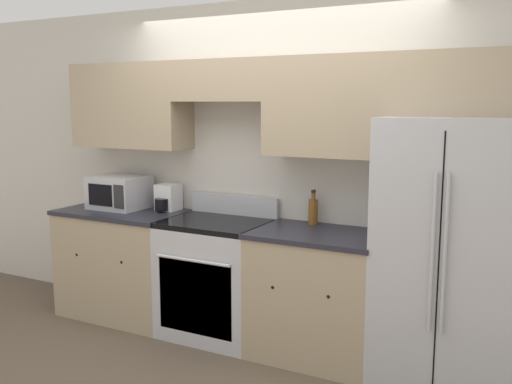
{
  "coord_description": "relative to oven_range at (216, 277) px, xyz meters",
  "views": [
    {
      "loc": [
        1.93,
        -3.35,
        1.82
      ],
      "look_at": [
        -0.0,
        0.31,
        1.17
      ],
      "focal_mm": 40.0,
      "sensor_mm": 36.0,
      "label": 1
    }
  ],
  "objects": [
    {
      "name": "ground_plane",
      "position": [
        0.35,
        -0.31,
        -0.47
      ],
      "size": [
        12.0,
        12.0,
        0.0
      ],
      "primitive_type": "plane",
      "color": "brown"
    },
    {
      "name": "wall_back",
      "position": [
        0.37,
        0.28,
        1.03
      ],
      "size": [
        8.0,
        0.39,
        2.6
      ],
      "color": "beige",
      "rests_on": "ground_plane"
    },
    {
      "name": "lower_cabinets_left",
      "position": [
        -0.93,
        -0.0,
        -0.0
      ],
      "size": [
        1.08,
        0.64,
        0.92
      ],
      "color": "tan",
      "rests_on": "ground_plane"
    },
    {
      "name": "lower_cabinets_right",
      "position": [
        0.84,
        -0.0,
        -0.0
      ],
      "size": [
        0.92,
        0.64,
        0.92
      ],
      "color": "tan",
      "rests_on": "ground_plane"
    },
    {
      "name": "oven_range",
      "position": [
        0.0,
        0.0,
        0.0
      ],
      "size": [
        0.79,
        0.65,
        1.08
      ],
      "color": "#B7B7BC",
      "rests_on": "ground_plane"
    },
    {
      "name": "refrigerator",
      "position": [
        1.72,
        0.03,
        0.4
      ],
      "size": [
        0.87,
        0.71,
        1.73
      ],
      "color": "#B7B7BC",
      "rests_on": "ground_plane"
    },
    {
      "name": "microwave",
      "position": [
        -1.02,
        0.07,
        0.59
      ],
      "size": [
        0.45,
        0.39,
        0.28
      ],
      "color": "#B7B7BC",
      "rests_on": "lower_cabinets_left"
    },
    {
      "name": "bottle",
      "position": [
        0.71,
        0.23,
        0.56
      ],
      "size": [
        0.07,
        0.07,
        0.26
      ],
      "color": "brown",
      "rests_on": "lower_cabinets_right"
    },
    {
      "name": "paper_towel_holder",
      "position": [
        -0.59,
        0.18,
        0.56
      ],
      "size": [
        0.18,
        0.23,
        0.22
      ],
      "color": "white",
      "rests_on": "lower_cabinets_left"
    }
  ]
}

